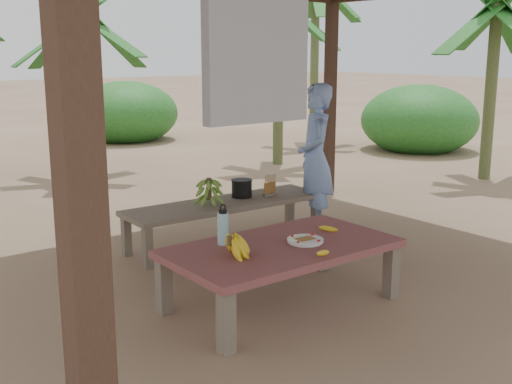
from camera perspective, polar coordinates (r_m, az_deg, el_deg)
ground at (r=5.84m, az=2.41°, el=-7.41°), size 80.00×80.00×0.00m
work_table at (r=5.05m, az=2.26°, el=-5.39°), size 1.81×1.02×0.50m
bench at (r=6.67m, az=-2.63°, el=-1.31°), size 2.22×0.68×0.45m
ripe_banana_bunch at (r=4.71m, az=-2.35°, el=-4.77°), size 0.36×0.34×0.18m
plate at (r=5.09m, az=4.40°, el=-4.33°), size 0.29×0.29×0.04m
loose_banana_front at (r=4.78m, az=5.97°, el=-5.41°), size 0.16×0.07×0.04m
loose_banana_side at (r=5.42m, az=6.46°, el=-3.26°), size 0.15×0.15×0.04m
water_flask at (r=5.01m, az=-2.95°, el=-3.16°), size 0.09×0.09×0.32m
green_banana_stalk at (r=6.52m, az=-4.20°, el=0.13°), size 0.26×0.26×0.29m
cooking_pot at (r=6.84m, az=-1.27°, el=0.30°), size 0.22×0.22×0.18m
skewer_rack at (r=6.89m, az=1.24°, el=0.63°), size 0.18×0.09×0.24m
woman at (r=7.06m, az=5.29°, el=2.95°), size 0.65×0.72×1.65m
banana_plant_ne at (r=11.30m, az=2.04°, el=15.32°), size 1.80×1.80×3.03m
banana_plant_n at (r=10.69m, az=-14.92°, el=13.54°), size 1.80×1.80×2.73m
banana_plant_e at (r=10.59m, az=20.56°, el=13.93°), size 1.80×1.80×2.87m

